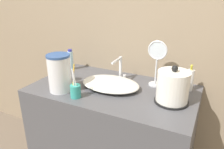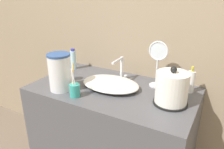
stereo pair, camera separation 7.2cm
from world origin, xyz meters
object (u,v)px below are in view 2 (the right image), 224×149
at_px(faucet, 121,67).
at_px(toothbrush_cup, 75,90).
at_px(water_pitcher, 60,72).
at_px(shampoo_bottle, 73,59).
at_px(mouthwash_bottle, 66,73).
at_px(electric_kettle, 172,89).
at_px(vanity_mirror, 158,60).
at_px(lotion_bottle, 191,82).

height_order(faucet, toothbrush_cup, toothbrush_cup).
bearing_deg(water_pitcher, faucet, 49.87).
bearing_deg(shampoo_bottle, water_pitcher, -63.36).
xyz_separation_m(faucet, mouthwash_bottle, (-0.35, -0.21, -0.04)).
bearing_deg(mouthwash_bottle, electric_kettle, 2.44).
relative_size(shampoo_bottle, vanity_mirror, 0.54).
xyz_separation_m(electric_kettle, lotion_bottle, (0.07, 0.22, -0.02)).
distance_m(lotion_bottle, mouthwash_bottle, 0.87).
xyz_separation_m(faucet, electric_kettle, (0.42, -0.17, -0.01)).
relative_size(electric_kettle, toothbrush_cup, 1.09).
distance_m(shampoo_bottle, vanity_mirror, 0.74).
height_order(electric_kettle, mouthwash_bottle, electric_kettle).
xyz_separation_m(electric_kettle, vanity_mirror, (-0.16, 0.20, 0.10)).
xyz_separation_m(faucet, toothbrush_cup, (-0.14, -0.38, -0.06)).
bearing_deg(mouthwash_bottle, faucet, 30.54).
bearing_deg(shampoo_bottle, lotion_bottle, 0.83).
bearing_deg(lotion_bottle, mouthwash_bottle, -163.35).
relative_size(electric_kettle, lotion_bottle, 1.29).
relative_size(mouthwash_bottle, vanity_mirror, 0.49).
height_order(faucet, lotion_bottle, lotion_bottle).
bearing_deg(faucet, shampoo_bottle, 176.20).
relative_size(electric_kettle, mouthwash_bottle, 1.49).
distance_m(faucet, shampoo_bottle, 0.47).
distance_m(electric_kettle, vanity_mirror, 0.27).
bearing_deg(lotion_bottle, faucet, -174.75).
xyz_separation_m(vanity_mirror, water_pitcher, (-0.55, -0.37, -0.06)).
relative_size(faucet, electric_kettle, 0.75).
bearing_deg(shampoo_bottle, mouthwash_bottle, -63.19).
bearing_deg(toothbrush_cup, faucet, 70.12).
xyz_separation_m(toothbrush_cup, vanity_mirror, (0.40, 0.41, 0.14)).
height_order(lotion_bottle, mouthwash_bottle, lotion_bottle).
distance_m(toothbrush_cup, water_pitcher, 0.17).
bearing_deg(lotion_bottle, electric_kettle, -107.74).
height_order(toothbrush_cup, shampoo_bottle, toothbrush_cup).
distance_m(lotion_bottle, shampoo_bottle, 0.96).
relative_size(vanity_mirror, water_pitcher, 1.29).
xyz_separation_m(faucet, water_pitcher, (-0.28, -0.34, 0.02)).
bearing_deg(lotion_bottle, vanity_mirror, -176.06).
distance_m(vanity_mirror, water_pitcher, 0.66).
xyz_separation_m(faucet, shampoo_bottle, (-0.47, 0.03, -0.02)).
height_order(lotion_bottle, water_pitcher, water_pitcher).
distance_m(faucet, water_pitcher, 0.44).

